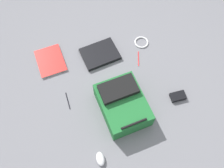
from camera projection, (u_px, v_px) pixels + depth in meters
The scene contains 9 objects.
ground_plane at pixel (110, 90), 1.99m from camera, with size 3.89×3.89×0.00m, color slate.
backpack at pixel (122, 104), 1.84m from camera, with size 0.42×0.48×0.20m.
laptop at pixel (100, 54), 2.12m from camera, with size 0.36×0.32×0.03m.
book_comic at pixel (50, 61), 2.10m from camera, with size 0.29×0.33×0.02m.
computer_mouse at pixel (100, 159), 1.72m from camera, with size 0.06×0.10×0.04m, color silver.
cable_coil at pixel (141, 42), 2.19m from camera, with size 0.12×0.12×0.01m, color silver.
power_brick at pixel (178, 96), 1.94m from camera, with size 0.07×0.12×0.03m, color black.
pen_black at pixel (139, 58), 2.11m from camera, with size 0.01×0.01×0.14m, color red.
pen_blue at pixel (68, 101), 1.94m from camera, with size 0.01×0.01×0.15m, color black.
Camera 1 is at (0.06, 0.86, 1.79)m, focal length 40.26 mm.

